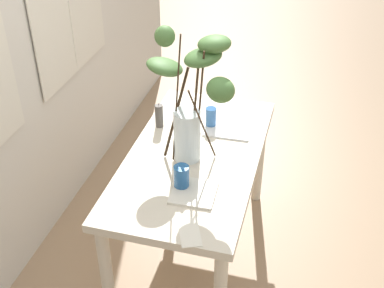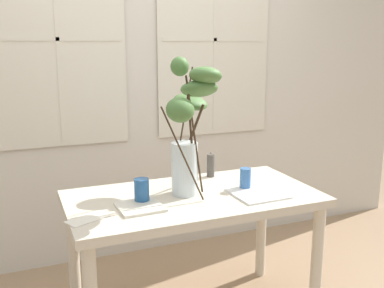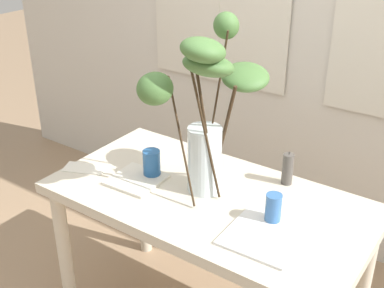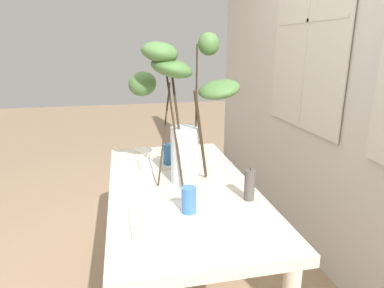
% 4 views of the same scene
% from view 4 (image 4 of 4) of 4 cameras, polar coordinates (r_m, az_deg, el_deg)
% --- Properties ---
extents(back_wall_with_windows, '(4.72, 0.14, 2.63)m').
position_cam_4_polar(back_wall_with_windows, '(2.02, 28.79, 11.28)').
color(back_wall_with_windows, beige).
rests_on(back_wall_with_windows, ground).
extents(dining_table, '(1.37, 0.71, 0.76)m').
position_cam_4_polar(dining_table, '(1.75, -1.86, -10.09)').
color(dining_table, beige).
rests_on(dining_table, ground).
extents(vase_with_branches, '(0.43, 0.58, 0.76)m').
position_cam_4_polar(vase_with_branches, '(1.61, -1.91, 6.15)').
color(vase_with_branches, silver).
rests_on(vase_with_branches, dining_table).
extents(drinking_glass_blue_left, '(0.08, 0.08, 0.13)m').
position_cam_4_polar(drinking_glass_blue_left, '(1.95, -3.82, -1.91)').
color(drinking_glass_blue_left, '#235693').
rests_on(drinking_glass_blue_left, dining_table).
extents(drinking_glass_blue_right, '(0.06, 0.06, 0.12)m').
position_cam_4_polar(drinking_glass_blue_right, '(1.40, -0.54, -9.75)').
color(drinking_glass_blue_right, '#386BAD').
rests_on(drinking_glass_blue_right, dining_table).
extents(plate_square_left, '(0.23, 0.23, 0.01)m').
position_cam_4_polar(plate_square_left, '(1.99, -5.97, -3.32)').
color(plate_square_left, silver).
rests_on(plate_square_left, dining_table).
extents(plate_square_right, '(0.28, 0.28, 0.01)m').
position_cam_4_polar(plate_square_right, '(1.40, -4.87, -12.51)').
color(plate_square_right, white).
rests_on(plate_square_right, dining_table).
extents(napkin_folded, '(0.22, 0.16, 0.00)m').
position_cam_4_polar(napkin_folded, '(2.25, -8.02, -1.21)').
color(napkin_folded, silver).
rests_on(napkin_folded, dining_table).
extents(pillar_candle, '(0.05, 0.05, 0.16)m').
position_cam_4_polar(pillar_candle, '(1.55, 9.83, -6.96)').
color(pillar_candle, '#514C47').
rests_on(pillar_candle, dining_table).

